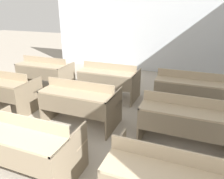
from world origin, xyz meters
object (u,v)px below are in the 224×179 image
Objects in this scene: bench_second_left at (3,89)px; bench_third_right at (188,89)px; bench_third_center at (109,79)px; bench_front_center at (25,143)px; bench_second_center at (80,101)px; bench_second_right at (185,119)px; bench_third_left at (45,71)px.

bench_third_right is at bearing 21.15° from bench_second_left.
bench_front_center is at bearing -90.39° from bench_third_center.
bench_front_center is at bearing -123.22° from bench_third_right.
bench_front_center is 1.00× the size of bench_third_right.
bench_third_right is at bearing 56.78° from bench_front_center.
bench_second_center is at bearing -142.71° from bench_third_right.
bench_second_right is at bearing -36.92° from bench_third_center.
bench_second_left is (-1.81, 1.36, 0.00)m from bench_front_center.
bench_third_right is at bearing 37.29° from bench_second_center.
bench_third_center is at bearing 143.08° from bench_second_right.
bench_second_right and bench_third_center have the same top height.
bench_third_center is at bearing 37.40° from bench_second_left.
bench_second_left is 1.00× the size of bench_third_left.
bench_second_left is at bearing -179.57° from bench_second_right.
bench_second_center is (1.82, 0.03, 0.00)m from bench_second_left.
bench_third_left is at bearing 159.79° from bench_second_right.
bench_second_right is (3.65, 0.03, 0.00)m from bench_second_left.
bench_third_center is at bearing 89.71° from bench_second_center.
bench_front_center is 1.39m from bench_second_center.
bench_front_center and bench_third_right have the same top height.
bench_second_left and bench_second_right have the same top height.
bench_third_center is (0.01, 1.37, 0.00)m from bench_second_center.
bench_second_right is at bearing -88.71° from bench_third_right.
bench_third_center is (-1.82, 1.37, 0.00)m from bench_second_right.
bench_front_center is 3.30m from bench_third_right.
bench_second_right is (1.83, -0.00, 0.00)m from bench_second_center.
bench_second_right is at bearing -0.08° from bench_second_center.
bench_front_center is 2.76m from bench_third_center.
bench_third_right is (-0.03, 1.37, 0.00)m from bench_second_right.
bench_third_left is 3.62m from bench_third_right.
bench_second_center is at bearing 89.51° from bench_front_center.
bench_second_right is at bearing 37.10° from bench_front_center.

